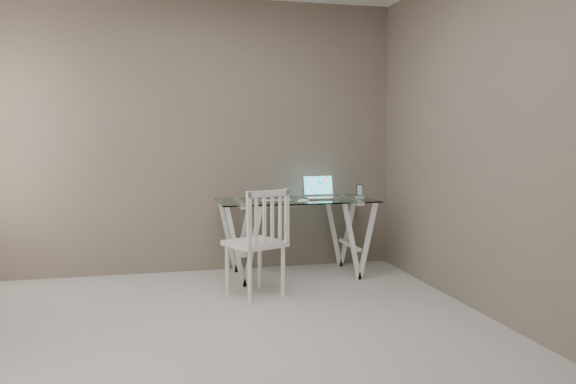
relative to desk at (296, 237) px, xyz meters
name	(u,v)px	position (x,y,z in m)	size (l,w,h in m)	color
room	(213,74)	(-0.97, -1.81, 1.33)	(4.50, 4.52, 2.71)	#B9B7B2
desk	(296,237)	(0.00, 0.00, 0.00)	(1.50, 0.70, 0.75)	silver
chair	(260,238)	(-0.47, -0.66, 0.12)	(0.56, 0.56, 0.92)	white
laptop	(320,192)	(0.27, 0.09, 0.42)	(0.32, 0.28, 0.22)	silver
keyboard	(276,201)	(-0.22, -0.09, 0.37)	(0.31, 0.13, 0.01)	silver
mouse	(304,201)	(0.00, -0.29, 0.38)	(0.11, 0.07, 0.04)	white
phone_dock	(360,194)	(0.66, 0.02, 0.40)	(0.07, 0.07, 0.13)	white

